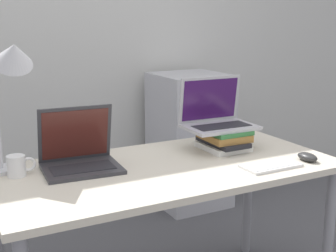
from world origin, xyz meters
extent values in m
cube|color=silver|center=(0.00, 1.86, 1.35)|extent=(8.00, 0.05, 2.70)
cube|color=beige|center=(0.00, 0.37, 0.72)|extent=(1.52, 0.75, 0.03)
cylinder|color=gray|center=(0.70, 0.06, 0.35)|extent=(0.05, 0.05, 0.71)
cylinder|color=gray|center=(0.70, 0.69, 0.35)|extent=(0.05, 0.05, 0.71)
cube|color=#333338|center=(-0.36, 0.48, 0.75)|extent=(0.34, 0.28, 0.02)
cube|color=#232328|center=(-0.36, 0.47, 0.75)|extent=(0.28, 0.15, 0.00)
cube|color=#333338|center=(-0.35, 0.58, 0.88)|extent=(0.33, 0.09, 0.25)
cube|color=#4C1E19|center=(-0.35, 0.58, 0.88)|extent=(0.30, 0.07, 0.22)
cube|color=white|center=(0.37, 0.48, 0.75)|extent=(0.20, 0.23, 0.03)
cube|color=black|center=(0.37, 0.47, 0.78)|extent=(0.16, 0.27, 0.02)
cube|color=olive|center=(0.37, 0.47, 0.80)|extent=(0.20, 0.23, 0.03)
cube|color=#33753D|center=(0.38, 0.48, 0.83)|extent=(0.20, 0.24, 0.02)
cube|color=#B2B2B7|center=(0.36, 0.49, 0.85)|extent=(0.35, 0.24, 0.02)
cube|color=#232328|center=(0.36, 0.48, 0.86)|extent=(0.29, 0.13, 0.00)
cube|color=#B2B2B7|center=(0.36, 0.59, 0.97)|extent=(0.35, 0.04, 0.23)
cube|color=#381451|center=(0.36, 0.59, 0.97)|extent=(0.31, 0.03, 0.21)
cube|color=white|center=(0.40, 0.14, 0.74)|extent=(0.27, 0.13, 0.01)
cube|color=silver|center=(0.40, 0.14, 0.75)|extent=(0.24, 0.11, 0.00)
ellipsoid|color=#2D2D2D|center=(0.60, 0.13, 0.76)|extent=(0.06, 0.11, 0.04)
cylinder|color=white|center=(-0.62, 0.53, 0.78)|extent=(0.08, 0.08, 0.09)
torus|color=white|center=(-0.57, 0.53, 0.78)|extent=(0.06, 0.01, 0.06)
cylinder|color=silver|center=(-0.67, 0.63, 0.74)|extent=(0.14, 0.14, 0.01)
cone|color=silver|center=(-0.59, 0.59, 1.24)|extent=(0.16, 0.19, 0.17)
cube|color=silver|center=(0.78, 1.51, 0.49)|extent=(0.50, 0.51, 0.98)
cube|color=#4C4C51|center=(0.93, 1.24, 0.54)|extent=(0.02, 0.02, 0.49)
camera|label=1|loc=(-0.92, -1.39, 1.38)|focal=50.00mm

